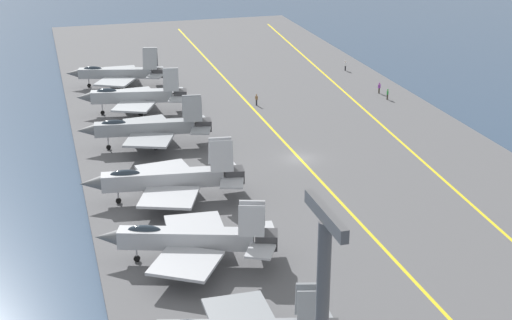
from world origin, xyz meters
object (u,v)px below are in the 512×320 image
parked_jet_sixth (119,73)px  parked_jet_fourth (148,127)px  crew_white_vest (345,65)px  parked_jet_fifth (135,96)px  crew_brown_vest (256,99)px  crew_purple_vest (379,87)px  parked_jet_second (190,239)px  parked_jet_third (167,179)px  crew_green_vest (388,94)px

parked_jet_sixth → parked_jet_fourth: bearing=-179.2°
parked_jet_fourth → crew_white_vest: (29.55, -38.77, -1.71)m
parked_jet_fifth → crew_brown_vest: size_ratio=9.02×
parked_jet_fifth → crew_brown_vest: (-0.83, -17.99, -1.69)m
parked_jet_sixth → crew_purple_vest: parked_jet_sixth is taller
crew_white_vest → crew_purple_vest: (-14.70, 0.20, -0.01)m
parked_jet_sixth → crew_brown_vest: (-15.75, -18.63, -1.37)m
parked_jet_second → crew_purple_vest: (46.42, -39.45, -1.44)m
parked_jet_second → parked_jet_third: size_ratio=0.95×
parked_jet_fifth → crew_brown_vest: parked_jet_fifth is taller
parked_jet_third → parked_jet_sixth: bearing=-0.2°
parked_jet_fifth → crew_white_vest: 41.33m
parked_jet_second → parked_jet_sixth: bearing=-0.4°
crew_green_vest → crew_purple_vest: (3.47, -0.17, 0.05)m
parked_jet_fifth → crew_brown_vest: 18.09m
parked_jet_third → crew_green_vest: 48.30m
parked_jet_fourth → parked_jet_sixth: (29.62, 0.41, -0.35)m
parked_jet_third → parked_jet_fifth: 31.83m
parked_jet_second → crew_brown_vest: (45.45, -19.10, -1.44)m
crew_purple_vest → parked_jet_third: bearing=129.2°
crew_brown_vest → parked_jet_third: bearing=148.8°
crew_brown_vest → parked_jet_sixth: bearing=49.8°
parked_jet_second → parked_jet_fifth: 46.29m
parked_jet_fourth → parked_jet_fifth: 14.70m
parked_jet_fifth → crew_green_vest: size_ratio=9.45×
parked_jet_fourth → crew_green_vest: 40.09m
parked_jet_second → parked_jet_fourth: 31.59m
parked_jet_sixth → crew_brown_vest: parked_jet_sixth is taller
parked_jet_fifth → crew_green_vest: parked_jet_fifth is taller
parked_jet_second → parked_jet_fifth: (46.28, -1.11, 0.25)m
parked_jet_fifth → crew_purple_vest: size_ratio=9.01×
parked_jet_second → crew_green_vest: bearing=-42.4°
crew_green_vest → crew_white_vest: crew_white_vest is taller
parked_jet_sixth → parked_jet_second: bearing=179.6°
crew_white_vest → parked_jet_fourth: bearing=127.3°
crew_purple_vest → crew_brown_vest: bearing=92.7°
crew_brown_vest → crew_purple_vest: 20.37m
parked_jet_third → crew_green_vest: parked_jet_third is taller
parked_jet_fourth → crew_green_vest: (11.37, -38.40, -1.77)m
crew_green_vest → crew_white_vest: 18.18m
crew_brown_vest → crew_purple_vest: size_ratio=1.00×
crew_white_vest → crew_purple_vest: 14.71m
crew_green_vest → crew_brown_vest: bearing=82.9°
parked_jet_third → parked_jet_fifth: (31.82, -0.80, 0.15)m
parked_jet_fifth → crew_purple_vest: bearing=-89.8°
crew_purple_vest → parked_jet_sixth: bearing=69.2°
parked_jet_second → parked_jet_fifth: bearing=-1.4°
parked_jet_third → crew_white_vest: (46.67, -39.34, -1.52)m
parked_jet_third → crew_brown_vest: (30.99, -18.79, -1.53)m
parked_jet_fifth → parked_jet_third: bearing=178.6°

